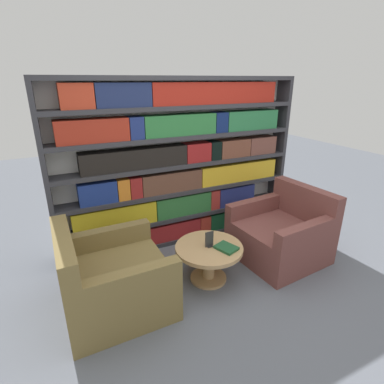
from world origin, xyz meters
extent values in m
plane|color=slate|center=(0.00, 0.00, 0.00)|extent=(14.00, 14.00, 0.00)
cube|color=silver|center=(0.00, 1.33, 1.02)|extent=(3.08, 0.05, 2.04)
cube|color=#333338|center=(-1.52, 1.21, 1.02)|extent=(0.05, 0.30, 2.04)
cube|color=#333338|center=(1.52, 1.21, 1.02)|extent=(0.05, 0.30, 2.04)
cube|color=#333338|center=(0.00, 1.21, 0.03)|extent=(2.98, 0.30, 0.05)
cube|color=#333338|center=(0.00, 1.21, 0.34)|extent=(2.98, 0.30, 0.05)
cube|color=#333338|center=(0.00, 1.21, 0.68)|extent=(2.98, 0.30, 0.05)
cube|color=#333338|center=(0.00, 1.21, 1.02)|extent=(2.98, 0.30, 0.05)
cube|color=#333338|center=(0.00, 1.21, 1.36)|extent=(2.98, 0.30, 0.05)
cube|color=#333338|center=(0.00, 1.21, 1.70)|extent=(2.98, 0.30, 0.05)
cube|color=#333338|center=(0.00, 1.21, 2.02)|extent=(2.98, 0.30, 0.05)
cube|color=maroon|center=(-0.56, 1.18, 0.16)|extent=(1.56, 0.20, 0.23)
cube|color=#B13325|center=(0.30, 1.18, 0.16)|extent=(0.15, 0.20, 0.23)
cube|color=#164F2C|center=(0.53, 1.18, 0.16)|extent=(0.28, 0.20, 0.23)
cube|color=maroon|center=(0.82, 1.18, 0.16)|extent=(0.29, 0.20, 0.23)
cube|color=navy|center=(1.19, 1.18, 0.16)|extent=(0.44, 0.20, 0.23)
cube|color=gold|center=(-0.86, 1.18, 0.50)|extent=(0.96, 0.20, 0.26)
cube|color=#2F7237|center=(0.00, 1.18, 0.50)|extent=(0.74, 0.20, 0.26)
cube|color=#B0322C|center=(0.44, 1.18, 0.50)|extent=(0.13, 0.20, 0.26)
cube|color=navy|center=(0.79, 1.18, 0.50)|extent=(0.55, 0.20, 0.26)
cube|color=navy|center=(-1.03, 1.18, 0.83)|extent=(0.41, 0.20, 0.25)
cube|color=orange|center=(-0.75, 1.18, 0.83)|extent=(0.13, 0.20, 0.25)
cube|color=maroon|center=(-0.61, 1.18, 0.83)|extent=(0.13, 0.20, 0.25)
cube|color=brown|center=(-0.15, 1.18, 0.83)|extent=(0.76, 0.20, 0.25)
cube|color=gold|center=(0.82, 1.18, 0.83)|extent=(1.15, 0.20, 0.25)
cube|color=black|center=(-0.58, 1.18, 1.16)|extent=(1.22, 0.20, 0.23)
cube|color=maroon|center=(0.20, 1.18, 1.16)|extent=(0.33, 0.20, 0.23)
cube|color=black|center=(0.44, 1.18, 1.16)|extent=(0.14, 0.20, 0.23)
cube|color=brown|center=(0.73, 1.18, 1.16)|extent=(0.43, 0.20, 0.23)
cube|color=brown|center=(1.17, 1.18, 1.16)|extent=(0.42, 0.20, 0.23)
cube|color=#A62C1C|center=(-1.01, 1.18, 1.51)|extent=(0.74, 0.20, 0.24)
cube|color=navy|center=(-0.55, 1.18, 1.51)|extent=(0.16, 0.20, 0.24)
cube|color=#2C773A|center=(-0.03, 1.18, 1.51)|extent=(0.88, 0.20, 0.24)
cube|color=navy|center=(0.51, 1.18, 1.51)|extent=(0.17, 0.20, 0.24)
cube|color=#2A7543|center=(0.98, 1.18, 1.51)|extent=(0.76, 0.20, 0.24)
cube|color=#BA3821|center=(-1.12, 1.18, 1.85)|extent=(0.32, 0.20, 0.25)
cube|color=navy|center=(-0.66, 1.18, 1.85)|extent=(0.58, 0.20, 0.25)
cube|color=#A62317|center=(0.45, 1.18, 1.85)|extent=(1.63, 0.20, 0.25)
cube|color=olive|center=(-1.07, 0.28, 0.21)|extent=(0.94, 0.93, 0.42)
cube|color=olive|center=(-1.46, 0.27, 0.62)|extent=(0.16, 0.91, 0.40)
cube|color=olive|center=(-0.99, -0.12, 0.52)|extent=(0.78, 0.13, 0.19)
cube|color=olive|center=(-1.00, 0.67, 0.52)|extent=(0.78, 0.13, 0.19)
cube|color=brown|center=(0.84, 0.28, 0.21)|extent=(0.99, 0.99, 0.42)
cube|color=brown|center=(1.23, 0.31, 0.62)|extent=(0.22, 0.92, 0.40)
cube|color=brown|center=(0.73, 0.66, 0.52)|extent=(0.79, 0.19, 0.19)
cube|color=brown|center=(0.80, -0.13, 0.52)|extent=(0.79, 0.19, 0.19)
cylinder|color=tan|center=(-0.11, 0.25, 0.18)|extent=(0.13, 0.13, 0.36)
cylinder|color=tan|center=(-0.11, 0.25, 0.01)|extent=(0.38, 0.38, 0.03)
cylinder|color=tan|center=(-0.11, 0.25, 0.38)|extent=(0.70, 0.70, 0.04)
cube|color=black|center=(-0.11, 0.25, 0.40)|extent=(0.05, 0.06, 0.01)
cube|color=#2D2D2D|center=(-0.11, 0.25, 0.48)|extent=(0.09, 0.01, 0.17)
cube|color=#1E512D|center=(0.02, 0.13, 0.41)|extent=(0.23, 0.25, 0.03)
camera|label=1|loc=(-1.43, -2.08, 2.01)|focal=28.00mm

